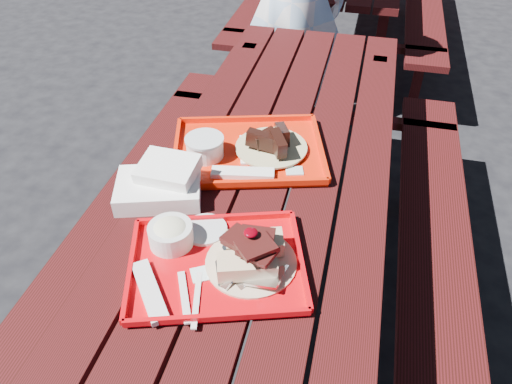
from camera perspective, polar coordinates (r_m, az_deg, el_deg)
ground at (r=2.10m, az=0.99°, el=-14.77°), size 60.00×60.00×0.00m
picnic_table_near at (r=1.68m, az=1.21°, el=-3.62°), size 1.41×2.40×0.75m
near_tray at (r=1.28m, az=-4.61°, el=-6.97°), size 0.52×0.46×0.14m
far_tray at (r=1.64m, az=-1.16°, el=4.91°), size 0.57×0.50×0.08m
white_cloth at (r=1.49m, az=-10.76°, el=0.99°), size 0.29×0.24×0.10m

